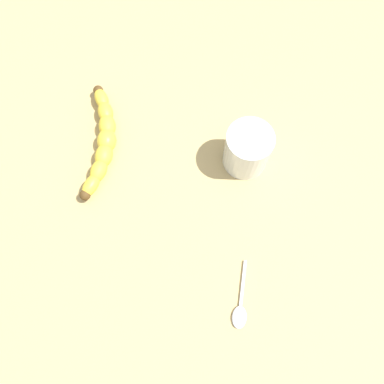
# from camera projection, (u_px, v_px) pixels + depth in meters

# --- Properties ---
(wooden_tabletop) EXTENTS (1.20, 1.20, 0.03)m
(wooden_tabletop) POSITION_uv_depth(u_px,v_px,m) (211.00, 214.00, 0.71)
(wooden_tabletop) COLOR tan
(wooden_tabletop) RESTS_ON ground
(banana) EXTENTS (0.23, 0.08, 0.04)m
(banana) POSITION_uv_depth(u_px,v_px,m) (103.00, 140.00, 0.72)
(banana) COLOR yellow
(banana) RESTS_ON wooden_tabletop
(smoothie_glass) EXTENTS (0.08, 0.08, 0.09)m
(smoothie_glass) POSITION_uv_depth(u_px,v_px,m) (247.00, 150.00, 0.69)
(smoothie_glass) COLOR silver
(smoothie_glass) RESTS_ON wooden_tabletop
(teaspoon) EXTENTS (0.11, 0.04, 0.01)m
(teaspoon) POSITION_uv_depth(u_px,v_px,m) (240.00, 313.00, 0.63)
(teaspoon) COLOR silver
(teaspoon) RESTS_ON wooden_tabletop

